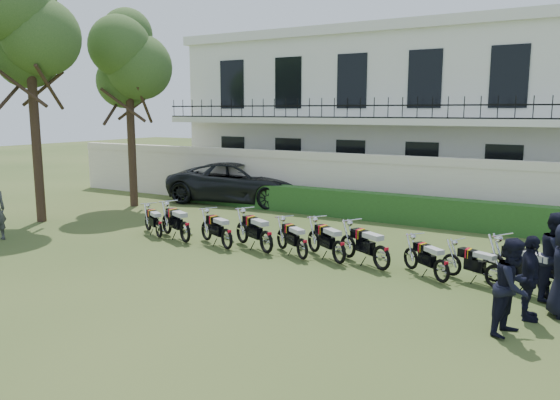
{
  "coord_description": "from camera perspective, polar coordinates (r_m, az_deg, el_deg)",
  "views": [
    {
      "loc": [
        7.53,
        -11.13,
        3.91
      ],
      "look_at": [
        -0.55,
        2.58,
        1.3
      ],
      "focal_mm": 35.0,
      "sensor_mm": 36.0,
      "label": 1
    }
  ],
  "objects": [
    {
      "name": "motorcycle_8",
      "position": [
        13.02,
        21.64,
        -6.88
      ],
      "size": [
        1.59,
        0.79,
        0.92
      ],
      "rotation": [
        0.0,
        0.0,
        1.17
      ],
      "color": "black",
      "rests_on": "ground"
    },
    {
      "name": "building",
      "position": [
        26.19,
        13.96,
        8.63
      ],
      "size": [
        20.4,
        9.6,
        7.4
      ],
      "color": "silver",
      "rests_on": "ground"
    },
    {
      "name": "tree_west_near",
      "position": [
        23.15,
        -15.54,
        13.91
      ],
      "size": [
        3.4,
        3.2,
        7.9
      ],
      "color": "#473323",
      "rests_on": "ground"
    },
    {
      "name": "tree_west_mid",
      "position": [
        21.05,
        -24.78,
        16.03
      ],
      "size": [
        3.4,
        3.2,
        8.82
      ],
      "color": "#473323",
      "rests_on": "ground"
    },
    {
      "name": "motorcycle_1",
      "position": [
        16.42,
        -9.9,
        -2.77
      ],
      "size": [
        1.86,
        0.99,
        1.1
      ],
      "rotation": [
        0.0,
        0.0,
        1.13
      ],
      "color": "black",
      "rests_on": "ground"
    },
    {
      "name": "officer_1",
      "position": [
        10.46,
        23.15,
        -8.34
      ],
      "size": [
        0.87,
        1.0,
        1.74
      ],
      "primitive_type": "imported",
      "rotation": [
        0.0,
        0.0,
        1.29
      ],
      "color": "black",
      "rests_on": "ground"
    },
    {
      "name": "motorcycle_0",
      "position": [
        17.22,
        -12.55,
        -2.54
      ],
      "size": [
        1.53,
        0.94,
        0.94
      ],
      "rotation": [
        0.0,
        0.0,
        1.04
      ],
      "color": "black",
      "rests_on": "ground"
    },
    {
      "name": "perimeter_wall",
      "position": [
        20.74,
        8.95,
        1.63
      ],
      "size": [
        30.0,
        0.35,
        2.3
      ],
      "color": "#F0E1C9",
      "rests_on": "ground"
    },
    {
      "name": "hedge",
      "position": [
        19.75,
        10.74,
        -0.77
      ],
      "size": [
        18.0,
        0.6,
        1.0
      ],
      "primitive_type": "cube",
      "color": "#234117",
      "rests_on": "ground"
    },
    {
      "name": "motorcycle_7",
      "position": [
        13.03,
        16.55,
        -6.56
      ],
      "size": [
        1.42,
        1.1,
        0.93
      ],
      "rotation": [
        0.0,
        0.0,
        0.92
      ],
      "color": "black",
      "rests_on": "ground"
    },
    {
      "name": "motorcycle_2",
      "position": [
        15.48,
        -5.59,
        -3.54
      ],
      "size": [
        1.74,
        0.93,
        1.03
      ],
      "rotation": [
        0.0,
        0.0,
        1.12
      ],
      "color": "black",
      "rests_on": "ground"
    },
    {
      "name": "officer_2",
      "position": [
        11.33,
        24.63,
        -7.41
      ],
      "size": [
        0.55,
        1.01,
        1.63
      ],
      "primitive_type": "imported",
      "rotation": [
        0.0,
        0.0,
        1.73
      ],
      "color": "black",
      "rests_on": "ground"
    },
    {
      "name": "motorcycle_5",
      "position": [
        14.05,
        6.19,
        -4.85
      ],
      "size": [
        1.64,
        1.14,
        1.04
      ],
      "rotation": [
        0.0,
        0.0,
        0.98
      ],
      "color": "black",
      "rests_on": "ground"
    },
    {
      "name": "ground",
      "position": [
        13.99,
        -3.45,
        -6.91
      ],
      "size": [
        100.0,
        100.0,
        0.0
      ],
      "primitive_type": "plane",
      "color": "#334A1D",
      "rests_on": "ground"
    },
    {
      "name": "motorcycle_6",
      "position": [
        13.63,
        10.58,
        -5.34
      ],
      "size": [
        1.77,
        1.05,
        1.07
      ],
      "rotation": [
        0.0,
        0.0,
        1.06
      ],
      "color": "black",
      "rests_on": "ground"
    },
    {
      "name": "motorcycle_9",
      "position": [
        12.59,
        26.61,
        -7.23
      ],
      "size": [
        1.88,
        1.18,
        1.16
      ],
      "rotation": [
        0.0,
        0.0,
        1.03
      ],
      "color": "black",
      "rests_on": "ground"
    },
    {
      "name": "motorcycle_4",
      "position": [
        14.39,
        2.35,
        -4.59
      ],
      "size": [
        1.54,
        1.08,
        0.98
      ],
      "rotation": [
        0.0,
        0.0,
        0.98
      ],
      "color": "black",
      "rests_on": "ground"
    },
    {
      "name": "officer_4",
      "position": [
        12.68,
        26.96,
        -5.3
      ],
      "size": [
        0.85,
        1.01,
        1.86
      ],
      "primitive_type": "imported",
      "rotation": [
        0.0,
        0.0,
        1.4
      ],
      "color": "black",
      "rests_on": "ground"
    },
    {
      "name": "suv",
      "position": [
        23.43,
        -4.09,
        1.84
      ],
      "size": [
        6.6,
        3.87,
        1.72
      ],
      "primitive_type": "imported",
      "rotation": [
        0.0,
        0.0,
        1.74
      ],
      "color": "black",
      "rests_on": "ground"
    },
    {
      "name": "motorcycle_3",
      "position": [
        14.96,
        -1.44,
        -3.82
      ],
      "size": [
        1.84,
        1.04,
        1.1
      ],
      "rotation": [
        0.0,
        0.0,
        1.1
      ],
      "color": "black",
      "rests_on": "ground"
    }
  ]
}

